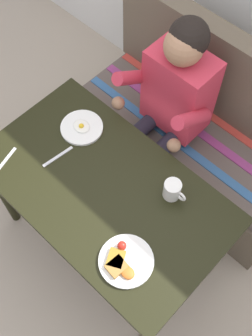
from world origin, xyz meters
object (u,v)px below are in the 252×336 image
object	(u,v)px
couch	(195,137)
coffee_mug	(173,190)
plate_breakfast	(124,261)
fork	(58,157)
table	(104,195)
person	(170,101)
plate_eggs	(82,127)
knife	(3,164)

from	to	relation	value
couch	coffee_mug	distance (m)	0.78
plate_breakfast	fork	distance (m)	0.61
table	person	world-z (taller)	person
person	plate_eggs	bearing A→B (deg)	-116.00
table	plate_breakfast	world-z (taller)	plate_breakfast
person	coffee_mug	size ratio (longest dim) A/B	10.27
table	fork	distance (m)	0.29
couch	coffee_mug	world-z (taller)	couch
plate_eggs	fork	xyz separation A→B (m)	(0.04, -0.19, -0.01)
plate_breakfast	plate_eggs	distance (m)	0.72
plate_breakfast	knife	bearing A→B (deg)	-175.95
plate_breakfast	coffee_mug	world-z (taller)	coffee_mug
person	knife	world-z (taller)	person
couch	coffee_mug	xyz separation A→B (m)	(0.25, -0.58, 0.45)
table	plate_eggs	xyz separation A→B (m)	(-0.31, 0.16, 0.09)
couch	person	bearing A→B (deg)	-120.89
couch	plate_breakfast	bearing A→B (deg)	-71.80
table	fork	xyz separation A→B (m)	(-0.28, -0.04, 0.08)
table	coffee_mug	xyz separation A→B (m)	(0.25, 0.19, 0.13)
plate_eggs	coffee_mug	world-z (taller)	coffee_mug
person	plate_eggs	xyz separation A→B (m)	(-0.21, -0.43, -0.00)
knife	person	bearing A→B (deg)	52.92
person	plate_breakfast	distance (m)	0.88
couch	knife	world-z (taller)	couch
table	coffee_mug	size ratio (longest dim) A/B	10.17
plate_eggs	knife	distance (m)	0.42
table	plate_breakfast	xyz separation A→B (m)	(0.31, -0.19, 0.10)
couch	fork	distance (m)	0.94
table	plate_breakfast	bearing A→B (deg)	-31.12
plate_breakfast	coffee_mug	size ratio (longest dim) A/B	1.99
coffee_mug	plate_breakfast	bearing A→B (deg)	-80.79
plate_breakfast	plate_eggs	world-z (taller)	plate_breakfast
plate_eggs	couch	bearing A→B (deg)	62.54
table	coffee_mug	world-z (taller)	coffee_mug
coffee_mug	knife	world-z (taller)	coffee_mug
plate_breakfast	fork	xyz separation A→B (m)	(-0.59, 0.15, -0.01)
coffee_mug	knife	bearing A→B (deg)	-148.10
table	couch	distance (m)	0.83
knife	plate_breakfast	bearing A→B (deg)	-11.24
table	person	distance (m)	0.61
plate_breakfast	plate_eggs	bearing A→B (deg)	150.99
table	knife	distance (m)	0.51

